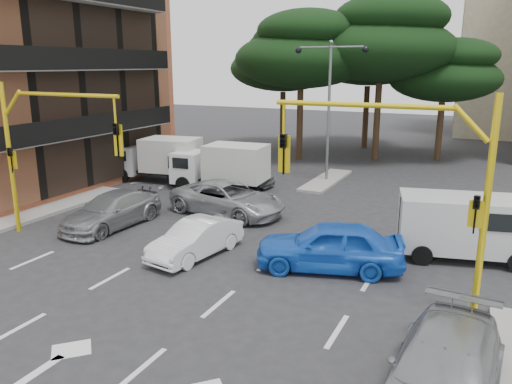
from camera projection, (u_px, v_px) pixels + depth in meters
ground at (161, 290)px, 15.11m from camera, size 120.00×120.00×0.00m
median_strip at (326, 180)px, 29.04m from camera, size 1.40×6.00×0.15m
pine_left_near at (302, 50)px, 34.01m from camera, size 9.15×9.15×10.23m
pine_center at (383, 39)px, 33.48m from camera, size 9.98×9.98×11.16m
pine_left_far at (284, 61)px, 38.94m from camera, size 8.32×8.32×9.30m
pine_right at (446, 71)px, 34.05m from camera, size 7.49×7.49×8.37m
pine_back at (370, 51)px, 38.85m from camera, size 9.15×9.15×10.23m
signal_mast_right at (414, 174)px, 13.01m from camera, size 5.79×0.37×6.00m
signal_mast_left at (40, 140)px, 18.74m from camera, size 5.79×0.37×6.00m
street_lamp_center at (330, 87)px, 27.70m from camera, size 4.16×0.36×7.77m
car_white_hatch at (196, 239)px, 17.66m from camera, size 1.97×4.08×1.29m
car_blue_compact at (330, 246)px, 16.48m from camera, size 5.19×3.24×1.65m
car_silver_wagon at (112, 210)px, 20.91m from camera, size 2.21×4.93×1.40m
car_silver_cross_a at (228, 199)px, 22.56m from camera, size 5.69×3.26×1.50m
car_silver_cross_b at (242, 175)px, 27.95m from camera, size 3.86×1.77×1.28m
car_silver_parked at (444, 372)px, 9.90m from camera, size 2.35×5.11×1.45m
van_white at (466, 227)px, 17.37m from camera, size 4.88×3.04×2.27m
box_truck_a at (157, 159)px, 28.97m from camera, size 5.46×2.96×2.55m
box_truck_b at (220, 167)px, 26.71m from camera, size 5.36×2.63×2.55m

